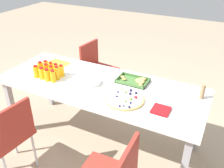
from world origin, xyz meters
name	(u,v)px	position (x,y,z in m)	size (l,w,h in m)	color
ground_plane	(101,139)	(0.00, 0.00, 0.00)	(12.00, 12.00, 0.00)	tan
party_table	(100,90)	(0.00, 0.00, 0.68)	(2.14, 0.82, 0.75)	silver
chair_near_left	(9,133)	(-0.51, -0.78, 0.50)	(0.44, 0.44, 0.83)	maroon
chair_far_left	(96,67)	(-0.50, 0.79, 0.50)	(0.44, 0.44, 0.83)	maroon
juice_bottle_0	(36,72)	(-0.67, -0.17, 0.81)	(0.06, 0.06, 0.14)	#F9AE14
juice_bottle_1	(42,73)	(-0.60, -0.17, 0.81)	(0.06, 0.06, 0.13)	#F9AE14
juice_bottle_2	(47,75)	(-0.52, -0.18, 0.81)	(0.06, 0.06, 0.14)	#F9AE14
juice_bottle_3	(53,76)	(-0.45, -0.17, 0.81)	(0.06, 0.06, 0.13)	#FAAD14
juice_bottle_4	(41,68)	(-0.67, -0.10, 0.82)	(0.06, 0.06, 0.15)	#FAAE14
juice_bottle_5	(46,70)	(-0.59, -0.10, 0.82)	(0.06, 0.06, 0.15)	#FAAB14
juice_bottle_6	(51,72)	(-0.53, -0.10, 0.81)	(0.05, 0.05, 0.14)	#F9AE14
juice_bottle_7	(57,73)	(-0.45, -0.11, 0.82)	(0.06, 0.06, 0.15)	#F9AE14
juice_bottle_8	(46,66)	(-0.67, -0.02, 0.81)	(0.06, 0.06, 0.14)	#FAAE14
juice_bottle_9	(51,68)	(-0.59, -0.02, 0.81)	(0.05, 0.05, 0.13)	#F9AC14
juice_bottle_10	(56,69)	(-0.52, -0.03, 0.81)	(0.06, 0.06, 0.14)	#FAAD14
juice_bottle_11	(61,71)	(-0.45, -0.03, 0.81)	(0.06, 0.06, 0.13)	#FAAE14
fruit_pizza	(125,99)	(0.35, -0.16, 0.76)	(0.36, 0.36, 0.05)	tan
snack_tray	(135,81)	(0.30, 0.20, 0.76)	(0.32, 0.21, 0.04)	#477238
plate_stack	(91,82)	(-0.08, -0.03, 0.76)	(0.20, 0.20, 0.03)	silver
napkin_stack	(161,110)	(0.70, -0.17, 0.76)	(0.15, 0.15, 0.02)	red
cardboard_tube	(202,92)	(0.97, 0.19, 0.82)	(0.04, 0.04, 0.14)	#9E7A56
paper_folder	(57,64)	(-0.69, 0.20, 0.75)	(0.26, 0.20, 0.01)	yellow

